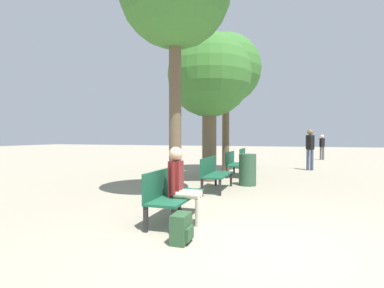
{
  "coord_description": "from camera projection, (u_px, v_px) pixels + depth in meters",
  "views": [
    {
      "loc": [
        0.42,
        -4.18,
        1.47
      ],
      "look_at": [
        -2.99,
        6.25,
        1.18
      ],
      "focal_mm": 28.0,
      "sensor_mm": 36.0,
      "label": 1
    }
  ],
  "objects": [
    {
      "name": "ground_plane",
      "position": [
        257.0,
        242.0,
        4.14
      ],
      "size": [
        80.0,
        80.0,
        0.0
      ],
      "primitive_type": "plane",
      "color": "gray"
    },
    {
      "name": "bench_row_0",
      "position": [
        171.0,
        191.0,
        5.23
      ],
      "size": [
        0.55,
        1.56,
        0.89
      ],
      "color": "#195138",
      "rests_on": "ground_plane"
    },
    {
      "name": "bench_row_1",
      "position": [
        214.0,
        172.0,
        8.17
      ],
      "size": [
        0.55,
        1.56,
        0.89
      ],
      "color": "#195138",
      "rests_on": "ground_plane"
    },
    {
      "name": "bench_row_2",
      "position": [
        234.0,
        162.0,
        11.12
      ],
      "size": [
        0.55,
        1.56,
        0.89
      ],
      "color": "#195138",
      "rests_on": "ground_plane"
    },
    {
      "name": "bench_row_3",
      "position": [
        246.0,
        157.0,
        14.06
      ],
      "size": [
        0.55,
        1.56,
        0.89
      ],
      "color": "#195138",
      "rests_on": "ground_plane"
    },
    {
      "name": "tree_row_1",
      "position": [
        209.0,
        77.0,
        9.79
      ],
      "size": [
        2.75,
        2.75,
        4.85
      ],
      "color": "brown",
      "rests_on": "ground_plane"
    },
    {
      "name": "tree_row_2",
      "position": [
        226.0,
        70.0,
        12.3
      ],
      "size": [
        2.88,
        2.88,
        5.68
      ],
      "color": "brown",
      "rests_on": "ground_plane"
    },
    {
      "name": "person_seated",
      "position": [
        182.0,
        183.0,
        5.03
      ],
      "size": [
        0.61,
        0.35,
        1.29
      ],
      "color": "beige",
      "rests_on": "ground_plane"
    },
    {
      "name": "backpack",
      "position": [
        182.0,
        229.0,
        4.12
      ],
      "size": [
        0.25,
        0.36,
        0.4
      ],
      "color": "#284C2D",
      "rests_on": "ground_plane"
    },
    {
      "name": "pedestrian_near",
      "position": [
        310.0,
        147.0,
        12.89
      ],
      "size": [
        0.36,
        0.31,
        1.77
      ],
      "color": "#384260",
      "rests_on": "ground_plane"
    },
    {
      "name": "pedestrian_mid",
      "position": [
        322.0,
        145.0,
        18.6
      ],
      "size": [
        0.32,
        0.27,
        1.57
      ],
      "color": "#4C4C4C",
      "rests_on": "ground_plane"
    },
    {
      "name": "trash_bin",
      "position": [
        248.0,
        170.0,
        8.92
      ],
      "size": [
        0.51,
        0.51,
        0.94
      ],
      "color": "#2D5138",
      "rests_on": "ground_plane"
    }
  ]
}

